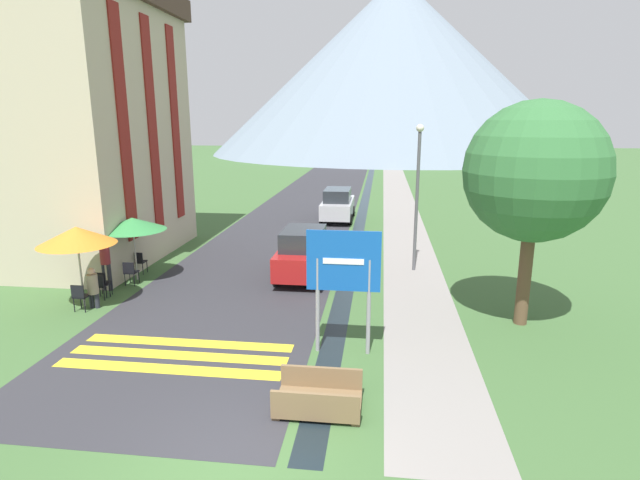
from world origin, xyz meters
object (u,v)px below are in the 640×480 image
Objects in this scene: cafe_umbrella_middle_green at (133,224)px; person_standing_terrace at (106,262)px; tree_by_path at (535,172)px; cafe_chair_near_left at (100,284)px; hotel_building at (85,114)px; cafe_chair_far_left at (139,261)px; streetlamp at (417,186)px; road_sign at (343,273)px; footbridge at (318,399)px; cafe_chair_middle at (130,271)px; person_seated_near at (93,286)px; cafe_chair_near_right at (102,282)px; cafe_umbrella_front_orange at (77,236)px; parked_car_near at (304,253)px; cafe_chair_nearest at (80,295)px; parked_car_far at (338,204)px.

person_standing_terrace is (-0.43, -1.20, -1.05)m from cafe_umbrella_middle_green.
cafe_chair_near_left is at bearing 178.43° from tree_by_path.
hotel_building reaches higher than cafe_chair_far_left.
road_sign is at bearing -106.61° from streetlamp.
person_standing_terrace reaches higher than cafe_chair_far_left.
cafe_chair_middle reaches higher than footbridge.
cafe_chair_near_left is at bearing 106.57° from person_seated_near.
cafe_chair_near_right is 0.67× the size of person_seated_near.
cafe_chair_middle is 2.18m from person_seated_near.
cafe_umbrella_front_orange is (-0.14, -3.36, 1.73)m from cafe_chair_far_left.
cafe_umbrella_middle_green is (0.25, 1.84, 1.54)m from cafe_chair_near_right.
cafe_chair_middle is 0.14× the size of tree_by_path.
cafe_chair_nearest is (-6.14, -4.16, -0.39)m from parked_car_near.
parked_car_far is 15.93m from tree_by_path.
cafe_chair_nearest is 0.34× the size of cafe_umbrella_front_orange.
cafe_chair_middle is at bearing -163.94° from parked_car_near.
tree_by_path is (4.86, 2.43, 2.21)m from road_sign.
cafe_chair_nearest is at bearing -69.11° from cafe_umbrella_front_orange.
hotel_building is at bearing 118.93° from person_seated_near.
cafe_chair_nearest is (-6.43, -14.85, -0.40)m from parked_car_far.
cafe_chair_far_left is 0.34× the size of cafe_umbrella_front_orange.
cafe_chair_near_left is (0.03, -2.72, 0.00)m from cafe_chair_far_left.
cafe_umbrella_middle_green is 0.37× the size of tree_by_path.
cafe_umbrella_front_orange reaches higher than parked_car_far.
cafe_chair_near_right is at bearing -58.79° from hotel_building.
parked_car_near is (8.99, -1.74, -4.92)m from hotel_building.
person_standing_terrace is at bearing 142.06° from footbridge.
cafe_chair_nearest reaches higher than footbridge.
cafe_umbrella_middle_green reaches higher than cafe_chair_middle.
hotel_building reaches higher than cafe_chair_nearest.
parked_car_near is 7.43m from cafe_chair_nearest.
hotel_building is 7.06m from cafe_chair_middle.
person_standing_terrace is (-0.18, 0.63, 0.49)m from cafe_chair_near_right.
cafe_chair_nearest is at bearing -73.08° from cafe_chair_middle.
cafe_umbrella_middle_green is 0.42× the size of streetlamp.
cafe_chair_near_left is (-8.00, 2.78, -1.54)m from road_sign.
cafe_chair_middle is at bearing 171.84° from tree_by_path.
cafe_chair_far_left is 0.67× the size of person_seated_near.
cafe_chair_far_left is at bearing -176.16° from parked_car_near.
parked_car_far is 0.68× the size of tree_by_path.
parked_car_near is 4.47× the size of cafe_chair_near_right.
person_seated_near is 0.23× the size of streetlamp.
cafe_chair_nearest and cafe_chair_far_left have the same top height.
cafe_chair_far_left is at bearing 166.59° from tree_by_path.
cafe_chair_near_right is 0.82m from person_standing_terrace.
cafe_umbrella_middle_green is at bearing 90.40° from person_seated_near.
person_seated_near reaches higher than cafe_chair_near_right.
road_sign is 9.07m from person_standing_terrace.
cafe_chair_nearest and cafe_chair_middle have the same top height.
cafe_chair_near_right is (-7.78, 5.57, 0.29)m from footbridge.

